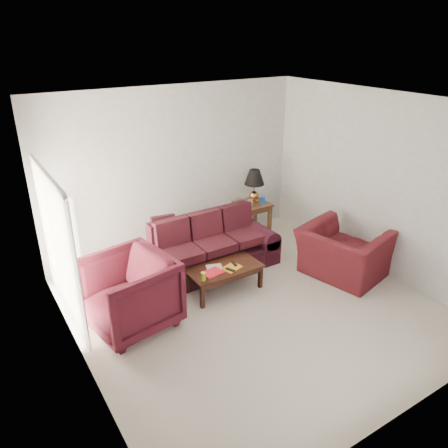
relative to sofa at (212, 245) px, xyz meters
name	(u,v)px	position (x,y,z in m)	size (l,w,h in m)	color
floor	(254,306)	(-0.04, -1.30, -0.47)	(5.00, 5.00, 0.00)	beige
blinds	(58,249)	(-2.46, 0.00, 0.61)	(0.10, 2.00, 2.16)	silver
sofa	(212,245)	(0.00, 0.00, 0.00)	(2.29, 0.99, 0.94)	black
throw_pillow	(164,227)	(-0.60, 0.60, 0.26)	(0.41, 0.12, 0.41)	black
end_table	(252,218)	(1.46, 0.84, -0.14)	(0.61, 0.61, 0.66)	brown
table_lamp	(254,186)	(1.52, 0.90, 0.53)	(0.40, 0.40, 0.67)	#D68942
clock	(249,203)	(1.27, 0.70, 0.27)	(0.15, 0.05, 0.15)	#B3B3B7
blue_canister	(263,200)	(1.59, 0.69, 0.27)	(0.10, 0.10, 0.16)	#1B55B1
picture_frame	(242,198)	(1.31, 1.01, 0.28)	(0.15, 0.02, 0.18)	#B9BABE
floor_lamp	(72,241)	(-2.08, 0.90, 0.26)	(0.24, 0.24, 1.46)	white
armchair_left	(129,293)	(-1.77, -0.73, 0.05)	(1.12, 1.15, 1.04)	#46101B
armchair_right	(343,253)	(1.76, -1.33, -0.05)	(1.30, 1.14, 0.85)	#481016
coffee_table	(224,279)	(-0.18, -0.67, -0.26)	(1.18, 0.59, 0.41)	black
magazine_red	(213,273)	(-0.42, -0.72, -0.05)	(0.31, 0.23, 0.02)	red
magazine_white	(214,267)	(-0.31, -0.59, -0.05)	(0.25, 0.19, 0.01)	silver
magazine_orange	(232,268)	(-0.08, -0.75, -0.05)	(0.29, 0.22, 0.02)	orange
remote_a	(230,270)	(-0.15, -0.82, -0.03)	(0.05, 0.16, 0.02)	black
remote_b	(234,264)	(0.00, -0.69, -0.03)	(0.05, 0.16, 0.02)	black
yellow_glass	(203,276)	(-0.64, -0.82, 0.01)	(0.08, 0.08, 0.13)	gold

